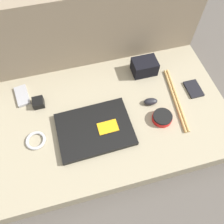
{
  "coord_description": "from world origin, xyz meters",
  "views": [
    {
      "loc": [
        -0.13,
        -0.5,
        1.02
      ],
      "look_at": [
        0.0,
        0.0,
        0.13
      ],
      "focal_mm": 35.0,
      "sensor_mm": 36.0,
      "label": 1
    }
  ],
  "objects_px": {
    "laptop": "(95,129)",
    "phone_black": "(22,96)",
    "camera_pouch": "(144,67)",
    "charger_brick": "(38,103)",
    "computer_mouse": "(151,102)",
    "speaker_puck": "(162,118)",
    "phone_silver": "(193,89)"
  },
  "relations": [
    {
      "from": "computer_mouse",
      "to": "phone_black",
      "type": "xyz_separation_m",
      "value": [
        -0.6,
        0.2,
        -0.01
      ]
    },
    {
      "from": "phone_silver",
      "to": "charger_brick",
      "type": "height_order",
      "value": "charger_brick"
    },
    {
      "from": "speaker_puck",
      "to": "charger_brick",
      "type": "xyz_separation_m",
      "value": [
        -0.55,
        0.23,
        0.0
      ]
    },
    {
      "from": "laptop",
      "to": "phone_silver",
      "type": "relative_size",
      "value": 3.25
    },
    {
      "from": "speaker_puck",
      "to": "camera_pouch",
      "type": "height_order",
      "value": "camera_pouch"
    },
    {
      "from": "phone_black",
      "to": "camera_pouch",
      "type": "relative_size",
      "value": 1.03
    },
    {
      "from": "computer_mouse",
      "to": "speaker_puck",
      "type": "height_order",
      "value": "speaker_puck"
    },
    {
      "from": "laptop",
      "to": "phone_silver",
      "type": "distance_m",
      "value": 0.54
    },
    {
      "from": "phone_silver",
      "to": "laptop",
      "type": "bearing_deg",
      "value": -170.13
    },
    {
      "from": "camera_pouch",
      "to": "charger_brick",
      "type": "height_order",
      "value": "camera_pouch"
    },
    {
      "from": "laptop",
      "to": "phone_black",
      "type": "relative_size",
      "value": 2.63
    },
    {
      "from": "laptop",
      "to": "phone_black",
      "type": "distance_m",
      "value": 0.42
    },
    {
      "from": "computer_mouse",
      "to": "camera_pouch",
      "type": "relative_size",
      "value": 0.57
    },
    {
      "from": "computer_mouse",
      "to": "charger_brick",
      "type": "distance_m",
      "value": 0.54
    },
    {
      "from": "phone_black",
      "to": "camera_pouch",
      "type": "distance_m",
      "value": 0.64
    },
    {
      "from": "laptop",
      "to": "phone_black",
      "type": "height_order",
      "value": "laptop"
    },
    {
      "from": "camera_pouch",
      "to": "charger_brick",
      "type": "relative_size",
      "value": 2.26
    },
    {
      "from": "computer_mouse",
      "to": "camera_pouch",
      "type": "bearing_deg",
      "value": 88.17
    },
    {
      "from": "phone_silver",
      "to": "camera_pouch",
      "type": "xyz_separation_m",
      "value": [
        -0.21,
        0.18,
        0.03
      ]
    },
    {
      "from": "laptop",
      "to": "charger_brick",
      "type": "distance_m",
      "value": 0.31
    },
    {
      "from": "laptop",
      "to": "phone_silver",
      "type": "bearing_deg",
      "value": 8.64
    },
    {
      "from": "computer_mouse",
      "to": "speaker_puck",
      "type": "distance_m",
      "value": 0.1
    },
    {
      "from": "speaker_puck",
      "to": "phone_black",
      "type": "bearing_deg",
      "value": 154.39
    },
    {
      "from": "speaker_puck",
      "to": "phone_black",
      "type": "distance_m",
      "value": 0.69
    },
    {
      "from": "laptop",
      "to": "computer_mouse",
      "type": "bearing_deg",
      "value": 12.68
    },
    {
      "from": "phone_black",
      "to": "charger_brick",
      "type": "distance_m",
      "value": 0.1
    },
    {
      "from": "speaker_puck",
      "to": "phone_black",
      "type": "height_order",
      "value": "speaker_puck"
    },
    {
      "from": "laptop",
      "to": "camera_pouch",
      "type": "height_order",
      "value": "camera_pouch"
    },
    {
      "from": "laptop",
      "to": "phone_silver",
      "type": "xyz_separation_m",
      "value": [
        0.54,
        0.1,
        -0.01
      ]
    },
    {
      "from": "speaker_puck",
      "to": "phone_silver",
      "type": "distance_m",
      "value": 0.25
    },
    {
      "from": "camera_pouch",
      "to": "computer_mouse",
      "type": "bearing_deg",
      "value": -99.7
    },
    {
      "from": "speaker_puck",
      "to": "laptop",
      "type": "bearing_deg",
      "value": 175.64
    }
  ]
}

